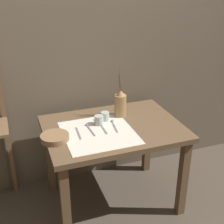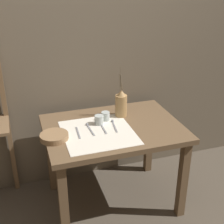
{
  "view_description": "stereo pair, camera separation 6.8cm",
  "coord_description": "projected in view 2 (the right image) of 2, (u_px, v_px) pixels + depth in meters",
  "views": [
    {
      "loc": [
        -0.71,
        -1.96,
        1.79
      ],
      "look_at": [
        -0.01,
        0.0,
        0.82
      ],
      "focal_mm": 50.0,
      "sensor_mm": 36.0,
      "label": 1
    },
    {
      "loc": [
        -0.65,
        -1.98,
        1.79
      ],
      "look_at": [
        -0.01,
        0.0,
        0.82
      ],
      "focal_mm": 50.0,
      "sensor_mm": 36.0,
      "label": 2
    }
  ],
  "objects": [
    {
      "name": "fork_outer",
      "position": [
        103.0,
        128.0,
        2.31
      ],
      "size": [
        0.02,
        0.18,
        0.0
      ],
      "color": "gray",
      "rests_on": "wooden_table"
    },
    {
      "name": "glass_tumbler_near",
      "position": [
        99.0,
        120.0,
        2.36
      ],
      "size": [
        0.07,
        0.07,
        0.07
      ],
      "color": "#B7C1BC",
      "rests_on": "wooden_table"
    },
    {
      "name": "wooden_bowl",
      "position": [
        54.0,
        137.0,
        2.16
      ],
      "size": [
        0.2,
        0.2,
        0.04
      ],
      "color": "#8E6B47",
      "rests_on": "wooden_table"
    },
    {
      "name": "knife_center",
      "position": [
        78.0,
        133.0,
        2.25
      ],
      "size": [
        0.02,
        0.18,
        0.0
      ],
      "color": "gray",
      "rests_on": "wooden_table"
    },
    {
      "name": "ground_plane",
      "position": [
        113.0,
        200.0,
        2.64
      ],
      "size": [
        12.0,
        12.0,
        0.0
      ],
      "primitive_type": "plane",
      "color": "brown"
    },
    {
      "name": "wooden_table",
      "position": [
        113.0,
        138.0,
        2.39
      ],
      "size": [
        1.03,
        0.75,
        0.7
      ],
      "color": "brown",
      "rests_on": "ground_plane"
    },
    {
      "name": "linen_cloth",
      "position": [
        98.0,
        132.0,
        2.26
      ],
      "size": [
        0.51,
        0.52,
        0.0
      ],
      "color": "silver",
      "rests_on": "wooden_table"
    },
    {
      "name": "spoon_inner",
      "position": [
        88.0,
        127.0,
        2.33
      ],
      "size": [
        0.03,
        0.19,
        0.02
      ],
      "color": "gray",
      "rests_on": "wooden_table"
    },
    {
      "name": "glass_tumbler_far",
      "position": [
        106.0,
        116.0,
        2.42
      ],
      "size": [
        0.07,
        0.07,
        0.07
      ],
      "color": "#B7C1BC",
      "rests_on": "wooden_table"
    },
    {
      "name": "spoon_outer",
      "position": [
        113.0,
        123.0,
        2.38
      ],
      "size": [
        0.04,
        0.19,
        0.02
      ],
      "color": "gray",
      "rests_on": "wooden_table"
    },
    {
      "name": "stone_wall_back",
      "position": [
        95.0,
        47.0,
        2.56
      ],
      "size": [
        7.0,
        0.06,
        2.4
      ],
      "color": "#6B5E4C",
      "rests_on": "ground_plane"
    },
    {
      "name": "pitcher_with_flowers",
      "position": [
        121.0,
        104.0,
        2.47
      ],
      "size": [
        0.09,
        0.09,
        0.41
      ],
      "color": "#A87F4C",
      "rests_on": "wooden_table"
    }
  ]
}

